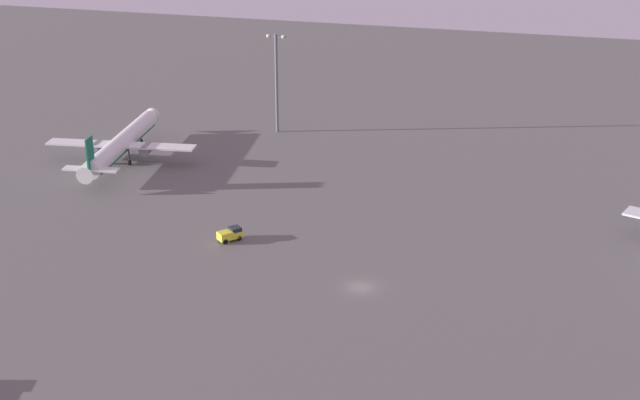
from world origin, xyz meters
The scene contains 4 objects.
ground_plane centered at (0.00, 0.00, 0.00)m, with size 416.00×416.00×0.00m, color #605E5B.
airplane_near_gate centered at (-62.90, 42.29, 4.02)m, with size 32.39×41.47×10.65m.
baggage_tractor centered at (-25.64, 10.60, 1.18)m, with size 4.15×4.44×2.25m.
apron_light_central centered at (-38.05, 71.84, 13.38)m, with size 4.80×0.90×23.16m.
Camera 1 is at (28.04, -118.19, 62.98)m, focal length 49.89 mm.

